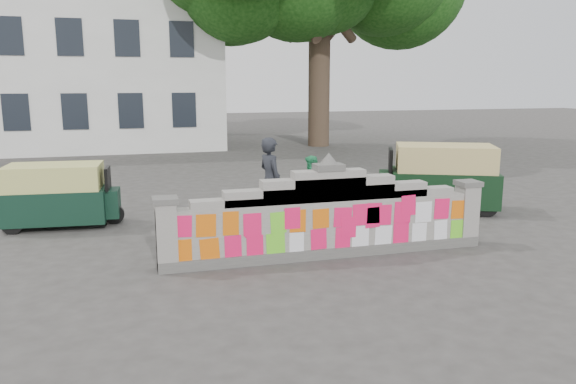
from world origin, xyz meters
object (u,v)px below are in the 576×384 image
(cyclist_bike, at_px, (271,209))
(rickshaw_left, at_px, (59,195))
(rickshaw_right, at_px, (441,177))
(cyclist_rider, at_px, (270,192))
(pedestrian, at_px, (312,185))

(cyclist_bike, relative_size, rickshaw_left, 0.79)
(cyclist_bike, bearing_deg, rickshaw_right, -94.05)
(cyclist_bike, xyz_separation_m, rickshaw_left, (-4.53, 1.98, 0.20))
(cyclist_rider, xyz_separation_m, pedestrian, (1.47, 1.58, -0.20))
(pedestrian, distance_m, rickshaw_left, 6.02)
(cyclist_bike, xyz_separation_m, rickshaw_right, (4.82, 1.07, 0.33))
(rickshaw_right, bearing_deg, pedestrian, 15.40)
(pedestrian, relative_size, rickshaw_right, 0.47)
(cyclist_rider, xyz_separation_m, rickshaw_left, (-4.53, 1.98, -0.19))
(cyclist_rider, xyz_separation_m, rickshaw_right, (4.82, 1.07, -0.06))
(pedestrian, height_order, rickshaw_right, rickshaw_right)
(pedestrian, height_order, rickshaw_left, pedestrian)
(cyclist_bike, bearing_deg, rickshaw_left, 49.80)
(rickshaw_left, xyz_separation_m, rickshaw_right, (9.35, -0.91, 0.13))
(pedestrian, xyz_separation_m, rickshaw_left, (-6.00, 0.40, 0.01))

